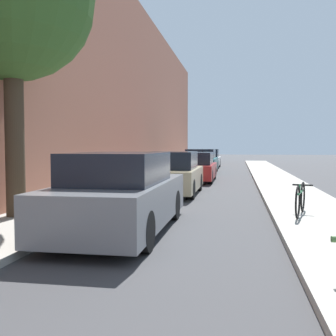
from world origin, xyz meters
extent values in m
plane|color=#3D3D3F|center=(0.00, 16.00, 0.00)|extent=(120.00, 120.00, 0.00)
cube|color=#ADA89E|center=(-2.90, 16.00, 0.06)|extent=(2.00, 52.00, 0.12)
cube|color=#ADA89E|center=(2.90, 16.00, 0.06)|extent=(2.00, 52.00, 0.12)
cube|color=#9E604C|center=(-4.25, 16.00, 4.50)|extent=(0.70, 52.00, 9.00)
cylinder|color=black|center=(-1.74, 9.60, 0.32)|extent=(0.22, 0.64, 0.64)
cylinder|color=black|center=(-0.23, 9.60, 0.32)|extent=(0.22, 0.64, 0.64)
cylinder|color=black|center=(-1.74, 6.81, 0.32)|extent=(0.22, 0.64, 0.64)
cylinder|color=black|center=(-0.23, 6.81, 0.32)|extent=(0.22, 0.64, 0.64)
cube|color=slate|center=(-0.98, 8.20, 0.56)|extent=(1.72, 4.49, 0.76)
cube|color=black|center=(-0.98, 8.02, 1.21)|extent=(1.51, 2.33, 0.55)
cylinder|color=black|center=(-1.72, 15.37, 0.30)|extent=(0.22, 0.61, 0.61)
cylinder|color=black|center=(-0.23, 15.37, 0.30)|extent=(0.22, 0.61, 0.61)
cylinder|color=black|center=(-1.72, 12.94, 0.30)|extent=(0.22, 0.61, 0.61)
cylinder|color=black|center=(-0.23, 12.94, 0.30)|extent=(0.22, 0.61, 0.61)
cube|color=tan|center=(-0.97, 14.15, 0.51)|extent=(1.70, 3.92, 0.69)
cube|color=black|center=(-0.97, 14.00, 1.14)|extent=(1.49, 2.04, 0.56)
cylinder|color=black|center=(-1.58, 20.37, 0.31)|extent=(0.22, 0.62, 0.62)
cylinder|color=black|center=(0.02, 20.37, 0.31)|extent=(0.22, 0.62, 0.62)
cylinder|color=black|center=(-1.58, 17.88, 0.31)|extent=(0.22, 0.62, 0.62)
cylinder|color=black|center=(0.02, 17.88, 0.31)|extent=(0.22, 0.62, 0.62)
cube|color=maroon|center=(-0.78, 19.12, 0.48)|extent=(1.82, 4.03, 0.61)
cube|color=black|center=(-0.78, 18.96, 1.05)|extent=(1.60, 2.09, 0.54)
cylinder|color=black|center=(-1.78, 26.26, 0.33)|extent=(0.22, 0.66, 0.66)
cylinder|color=black|center=(-0.18, 26.26, 0.33)|extent=(0.22, 0.66, 0.66)
cylinder|color=black|center=(-1.78, 23.49, 0.33)|extent=(0.22, 0.66, 0.66)
cylinder|color=black|center=(-0.18, 23.49, 0.33)|extent=(0.22, 0.66, 0.66)
cube|color=#1E6066|center=(-0.98, 24.88, 0.53)|extent=(1.82, 4.46, 0.69)
cube|color=black|center=(-0.98, 24.70, 1.14)|extent=(1.60, 2.32, 0.54)
cylinder|color=black|center=(-1.76, 31.90, 0.32)|extent=(0.22, 0.64, 0.64)
cylinder|color=black|center=(-0.25, 31.90, 0.32)|extent=(0.22, 0.64, 0.64)
cylinder|color=black|center=(-1.76, 29.42, 0.32)|extent=(0.22, 0.64, 0.64)
cylinder|color=black|center=(-0.25, 29.42, 0.32)|extent=(0.22, 0.64, 0.64)
cube|color=silver|center=(-1.00, 30.66, 0.48)|extent=(1.73, 4.00, 0.60)
cube|color=black|center=(-1.00, 30.50, 1.07)|extent=(1.52, 2.08, 0.59)
cylinder|color=#423323|center=(-3.48, 8.79, 1.93)|extent=(0.40, 0.40, 3.61)
torus|color=black|center=(2.61, 10.40, 0.46)|extent=(0.21, 0.67, 0.68)
torus|color=black|center=(2.37, 9.45, 0.46)|extent=(0.21, 0.67, 0.68)
cube|color=#2D7547|center=(2.49, 9.93, 0.61)|extent=(0.24, 0.81, 0.04)
cylinder|color=#2D7547|center=(2.44, 9.75, 0.71)|extent=(0.04, 0.04, 0.19)
cube|color=black|center=(2.59, 10.33, 0.73)|extent=(0.44, 0.14, 0.04)
camera|label=1|loc=(1.15, 0.97, 1.61)|focal=43.12mm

